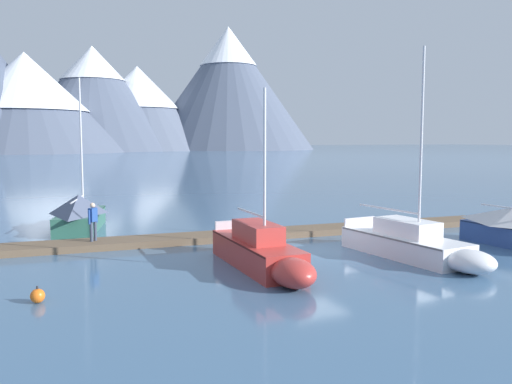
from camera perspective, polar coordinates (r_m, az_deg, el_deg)
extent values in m
plane|color=#426689|center=(22.98, 6.10, -6.32)|extent=(700.00, 700.00, 0.00)
cone|color=#4C566B|center=(212.55, -23.27, 8.73)|extent=(71.87, 71.87, 35.72)
cone|color=white|center=(213.13, -23.35, 10.71)|extent=(44.45, 44.45, 21.04)
cone|color=#4C566B|center=(236.22, -16.89, 9.47)|extent=(76.79, 76.79, 43.02)
cone|color=white|center=(237.68, -17.00, 12.95)|extent=(26.56, 26.56, 14.17)
cone|color=slate|center=(240.86, -12.45, 8.67)|extent=(68.15, 68.15, 36.03)
cone|color=white|center=(241.51, -12.49, 10.78)|extent=(36.36, 36.36, 18.31)
cone|color=#4C566B|center=(250.24, -2.93, 10.91)|extent=(78.18, 78.18, 55.49)
cone|color=white|center=(252.69, -2.96, 15.20)|extent=(26.14, 26.14, 17.67)
cube|color=brown|center=(26.42, 1.76, -4.39)|extent=(25.04, 3.56, 0.30)
cylinder|color=#38383D|center=(25.71, 2.41, -4.74)|extent=(23.94, 1.87, 0.24)
cylinder|color=#38383D|center=(27.15, 1.14, -4.18)|extent=(23.94, 1.87, 0.24)
cube|color=black|center=(33.03, 22.21, -2.78)|extent=(0.29, 1.94, 0.27)
cube|color=#336B56|center=(29.67, -18.12, -2.93)|extent=(3.23, 5.72, 0.95)
ellipsoid|color=#336B56|center=(32.70, -17.24, -2.13)|extent=(2.11, 2.54, 0.90)
cube|color=#163027|center=(29.62, -18.15, -2.10)|extent=(3.24, 5.62, 0.06)
cylinder|color=silver|center=(30.28, -18.07, 4.82)|extent=(0.10, 0.10, 7.03)
cylinder|color=silver|center=(28.73, -18.46, -0.75)|extent=(0.98, 3.36, 0.08)
pyramid|color=#4C5670|center=(29.15, -18.31, -1.20)|extent=(3.19, 4.74, 0.95)
cube|color=#B2332D|center=(20.17, 0.02, -6.54)|extent=(1.79, 5.68, 0.99)
ellipsoid|color=#B2332D|center=(17.37, 3.98, -8.56)|extent=(1.43, 1.96, 0.94)
cube|color=#501614|center=(20.08, 0.02, -5.27)|extent=(1.82, 5.57, 0.06)
cylinder|color=silver|center=(19.01, 0.92, 2.67)|extent=(0.10, 0.10, 5.55)
cylinder|color=silver|center=(20.43, -0.58, -2.18)|extent=(0.16, 2.71, 0.08)
cube|color=#C03A35|center=(19.88, 0.17, -4.26)|extent=(1.21, 2.57, 0.68)
cube|color=silver|center=(22.56, -2.60, -3.49)|extent=(1.45, 0.15, 0.36)
cube|color=silver|center=(22.73, 15.42, -5.50)|extent=(2.33, 5.89, 0.87)
ellipsoid|color=silver|center=(20.59, 21.72, -6.85)|extent=(1.74, 2.13, 0.83)
cube|color=slate|center=(22.66, 15.45, -4.52)|extent=(2.36, 5.78, 0.06)
cylinder|color=silver|center=(21.77, 17.15, 4.93)|extent=(0.10, 0.10, 7.40)
cylinder|color=silver|center=(23.23, 13.80, -1.75)|extent=(0.38, 3.55, 0.08)
cube|color=white|center=(22.50, 15.73, -3.66)|extent=(1.51, 2.69, 0.65)
cube|color=silver|center=(24.68, 10.94, -3.07)|extent=(1.67, 0.24, 0.36)
cylinder|color=silver|center=(26.64, 24.97, -1.49)|extent=(0.20, 2.62, 0.08)
pyramid|color=silver|center=(26.56, 25.27, -2.35)|extent=(1.94, 3.99, 0.75)
cylinder|color=#384256|center=(24.48, -17.08, -4.06)|extent=(0.14, 0.14, 0.86)
cylinder|color=#384256|center=(24.68, -16.71, -3.97)|extent=(0.14, 0.14, 0.86)
cube|color=#234793|center=(24.47, -16.94, -2.33)|extent=(0.42, 0.42, 0.60)
sphere|color=beige|center=(24.41, -16.97, -1.36)|extent=(0.22, 0.22, 0.22)
cylinder|color=#234793|center=(24.28, -17.30, -2.57)|extent=(0.09, 0.09, 0.62)
cylinder|color=#234793|center=(24.67, -16.58, -2.42)|extent=(0.09, 0.09, 0.62)
sphere|color=orange|center=(17.11, -22.18, -10.18)|extent=(0.42, 0.42, 0.42)
cylinder|color=#262628|center=(17.04, -22.21, -9.37)|extent=(0.06, 0.06, 0.08)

